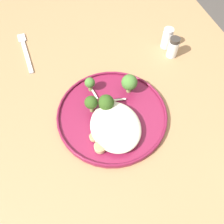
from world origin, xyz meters
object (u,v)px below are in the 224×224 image
object	(u,v)px
seared_scallop_large_seared	(113,132)
seared_scallop_left_edge	(94,137)
broccoli_floret_front_edge	(88,84)
pepper_shaker	(173,47)
dinner_plate	(112,114)
broccoli_floret_center_pile	(106,103)
seared_scallop_tilted_round	(124,122)
seared_scallop_half_hidden	(111,105)
broccoli_floret_near_rim	(129,83)
seared_scallop_tiny_bay	(100,125)
broccoli_floret_split_head	(91,103)
dinner_fork	(25,51)
salt_shaker	(167,38)
seared_scallop_center_golden	(112,125)
seared_scallop_front_small	(100,147)

from	to	relation	value
seared_scallop_large_seared	seared_scallop_left_edge	world-z (taller)	seared_scallop_large_seared
broccoli_floret_front_edge	pepper_shaker	size ratio (longest dim) A/B	0.69
dinner_plate	broccoli_floret_center_pile	xyz separation A→B (m)	(-0.02, -0.01, 0.03)
dinner_plate	seared_scallop_large_seared	xyz separation A→B (m)	(0.06, -0.01, 0.01)
seared_scallop_tilted_round	seared_scallop_left_edge	size ratio (longest dim) A/B	1.12
seared_scallop_half_hidden	seared_scallop_large_seared	bearing A→B (deg)	-14.14
seared_scallop_half_hidden	broccoli_floret_near_rim	size ratio (longest dim) A/B	0.47
seared_scallop_tilted_round	seared_scallop_half_hidden	xyz separation A→B (m)	(-0.06, -0.01, 0.00)
seared_scallop_tiny_bay	broccoli_floret_split_head	xyz separation A→B (m)	(-0.05, -0.01, 0.03)
seared_scallop_half_hidden	broccoli_floret_near_rim	distance (m)	0.08
dinner_plate	seared_scallop_half_hidden	xyz separation A→B (m)	(-0.02, 0.00, 0.01)
seared_scallop_left_edge	seared_scallop_tilted_round	bearing A→B (deg)	101.88
broccoli_floret_center_pile	dinner_fork	size ratio (longest dim) A/B	0.29
broccoli_floret_center_pile	salt_shaker	world-z (taller)	salt_shaker
seared_scallop_center_golden	dinner_fork	distance (m)	0.39
seared_scallop_center_golden	seared_scallop_front_small	distance (m)	0.07
dinner_plate	salt_shaker	distance (m)	0.32
seared_scallop_half_hidden	seared_scallop_front_small	xyz separation A→B (m)	(0.11, -0.06, -0.00)
seared_scallop_front_small	broccoli_floret_center_pile	world-z (taller)	broccoli_floret_center_pile
broccoli_floret_center_pile	dinner_fork	distance (m)	0.35
broccoli_floret_near_rim	broccoli_floret_front_edge	xyz separation A→B (m)	(-0.04, -0.10, -0.01)
seared_scallop_large_seared	broccoli_floret_front_edge	size ratio (longest dim) A/B	0.63
dinner_fork	broccoli_floret_center_pile	bearing A→B (deg)	31.25
seared_scallop_tiny_bay	seared_scallop_half_hidden	world-z (taller)	seared_scallop_half_hidden
dinner_plate	dinner_fork	xyz separation A→B (m)	(-0.32, -0.19, -0.01)
broccoli_floret_front_edge	dinner_fork	xyz separation A→B (m)	(-0.22, -0.15, -0.04)
dinner_plate	dinner_fork	distance (m)	0.37
broccoli_floret_split_head	dinner_fork	world-z (taller)	broccoli_floret_split_head
seared_scallop_tiny_bay	pepper_shaker	size ratio (longest dim) A/B	0.39
broccoli_floret_near_rim	dinner_plate	bearing A→B (deg)	-48.94
seared_scallop_tiny_bay	dinner_fork	world-z (taller)	seared_scallop_tiny_bay
seared_scallop_left_edge	broccoli_floret_front_edge	xyz separation A→B (m)	(-0.15, 0.03, 0.02)
broccoli_floret_front_edge	salt_shaker	bearing A→B (deg)	110.81
seared_scallop_center_golden	salt_shaker	distance (m)	0.35
seared_scallop_large_seared	salt_shaker	size ratio (longest dim) A/B	0.43
broccoli_floret_center_pile	seared_scallop_half_hidden	bearing A→B (deg)	95.30
seared_scallop_tiny_bay	seared_scallop_left_edge	distance (m)	0.04
seared_scallop_tiny_bay	salt_shaker	size ratio (longest dim) A/B	0.39
dinner_plate	seared_scallop_center_golden	distance (m)	0.04
pepper_shaker	seared_scallop_half_hidden	bearing A→B (deg)	-59.99
dinner_plate	seared_scallop_center_golden	xyz separation A→B (m)	(0.04, -0.01, 0.01)
broccoli_floret_near_rim	broccoli_floret_center_pile	bearing A→B (deg)	-61.93
broccoli_floret_near_rim	pepper_shaker	world-z (taller)	broccoli_floret_near_rim
broccoli_floret_near_rim	broccoli_floret_center_pile	size ratio (longest dim) A/B	1.08
seared_scallop_left_edge	dinner_fork	bearing A→B (deg)	-161.02
seared_scallop_large_seared	seared_scallop_front_small	xyz separation A→B (m)	(0.03, -0.04, 0.00)
seared_scallop_center_golden	broccoli_floret_front_edge	distance (m)	0.13
salt_shaker	pepper_shaker	world-z (taller)	same
seared_scallop_front_small	seared_scallop_center_golden	bearing A→B (deg)	138.28
seared_scallop_tilted_round	pepper_shaker	xyz separation A→B (m)	(-0.20, 0.23, 0.01)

